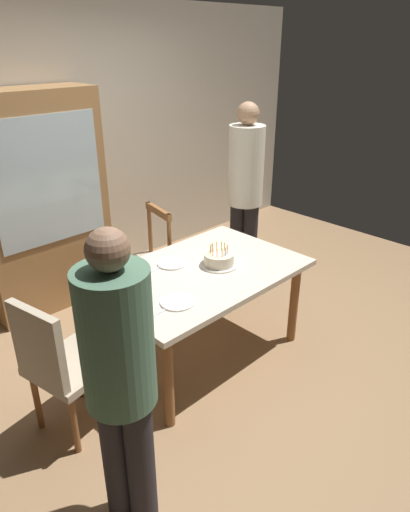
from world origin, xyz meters
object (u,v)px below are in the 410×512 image
object	(u,v)px
plate_near_celebrant	(177,302)
person_celebrant	(120,375)
china_cabinet	(41,204)
chair_spindle_back	(143,265)
birthday_cake	(219,260)
chair_upholstered	(58,362)
dining_table	(200,281)
plate_far_side	(172,263)
person_guest	(245,187)

from	to	relation	value
plate_near_celebrant	person_celebrant	bearing A→B (deg)	-146.90
china_cabinet	chair_spindle_back	bearing A→B (deg)	-56.43
china_cabinet	birthday_cake	bearing A→B (deg)	-70.45
plate_near_celebrant	chair_upholstered	world-z (taller)	chair_upholstered
dining_table	chair_spindle_back	bearing A→B (deg)	83.63
plate_far_side	dining_table	bearing A→B (deg)	-71.16
birthday_cake	person_guest	bearing A→B (deg)	30.79
person_celebrant	chair_spindle_back	bearing A→B (deg)	50.06
chair_spindle_back	china_cabinet	size ratio (longest dim) A/B	0.50
birthday_cake	plate_near_celebrant	world-z (taller)	birthday_cake
plate_far_side	person_celebrant	size ratio (longest dim) A/B	0.14
dining_table	person_guest	size ratio (longest dim) A/B	0.86
birthday_cake	chair_spindle_back	bearing A→B (deg)	94.57
chair_upholstered	china_cabinet	bearing A→B (deg)	64.54
plate_near_celebrant	chair_spindle_back	distance (m)	1.18
plate_far_side	china_cabinet	xyz separation A→B (m)	(-0.33, 1.34, 0.22)
person_celebrant	plate_far_side	bearing A→B (deg)	40.34
china_cabinet	plate_near_celebrant	bearing A→B (deg)	-90.23
person_guest	china_cabinet	world-z (taller)	china_cabinet
birthday_cake	plate_far_side	xyz separation A→B (m)	(-0.23, 0.26, -0.04)
dining_table	plate_far_side	size ratio (longest dim) A/B	6.87
plate_far_side	person_celebrant	bearing A→B (deg)	-139.66
chair_upholstered	china_cabinet	world-z (taller)	china_cabinet
birthday_cake	chair_spindle_back	size ratio (longest dim) A/B	0.29
person_guest	china_cabinet	size ratio (longest dim) A/B	0.93
dining_table	plate_far_side	bearing A→B (deg)	108.84
person_guest	china_cabinet	xyz separation A→B (m)	(-1.48, 1.05, -0.06)
plate_near_celebrant	birthday_cake	bearing A→B (deg)	17.90
person_guest	plate_far_side	bearing A→B (deg)	-165.91
chair_upholstered	plate_near_celebrant	bearing A→B (deg)	-17.93
dining_table	chair_upholstered	distance (m)	1.15
china_cabinet	chair_upholstered	bearing A→B (deg)	-115.46
birthday_cake	chair_upholstered	distance (m)	1.32
birthday_cake	plate_far_side	bearing A→B (deg)	132.09
plate_near_celebrant	china_cabinet	size ratio (longest dim) A/B	0.12
chair_upholstered	person_celebrant	world-z (taller)	person_celebrant
birthday_cake	chair_spindle_back	distance (m)	0.90
plate_near_celebrant	plate_far_side	xyz separation A→B (m)	(0.34, 0.44, 0.00)
birthday_cake	person_celebrant	distance (m)	1.53
birthday_cake	chair_upholstered	xyz separation A→B (m)	(-1.30, 0.05, -0.24)
birthday_cake	china_cabinet	bearing A→B (deg)	109.55
plate_near_celebrant	chair_upholstered	bearing A→B (deg)	162.07
dining_table	chair_upholstered	xyz separation A→B (m)	(-1.14, 0.01, -0.11)
china_cabinet	person_guest	bearing A→B (deg)	-35.21
dining_table	chair_spindle_back	xyz separation A→B (m)	(0.09, 0.81, -0.18)
chair_spindle_back	china_cabinet	world-z (taller)	china_cabinet
plate_near_celebrant	person_guest	world-z (taller)	person_guest
person_celebrant	birthday_cake	bearing A→B (deg)	27.15
birthday_cake	plate_near_celebrant	size ratio (longest dim) A/B	1.27
plate_near_celebrant	chair_spindle_back	world-z (taller)	chair_spindle_back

